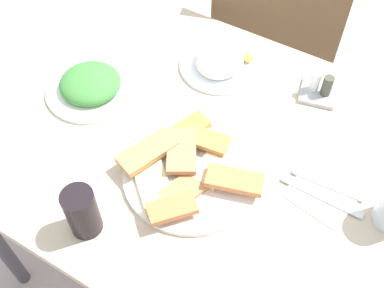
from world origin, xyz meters
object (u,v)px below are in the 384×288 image
at_px(dining_chair, 272,48).
at_px(fork, 321,197).
at_px(dining_table, 192,159).
at_px(condiment_caddy, 319,89).
at_px(paper_napkin, 324,192).
at_px(pide_platter, 189,170).
at_px(salad_plate_greens, 91,84).
at_px(salad_plate_rice, 220,61).
at_px(spoon, 327,185).
at_px(soda_can, 82,212).

bearing_deg(dining_chair, fork, -59.44).
xyz_separation_m(dining_table, condiment_caddy, (0.21, 0.29, 0.11)).
bearing_deg(dining_chair, paper_napkin, -58.72).
distance_m(dining_chair, pide_platter, 0.79).
distance_m(salad_plate_greens, condiment_caddy, 0.58).
height_order(salad_plate_rice, fork, salad_plate_rice).
bearing_deg(paper_napkin, dining_table, -177.16).
bearing_deg(dining_table, spoon, 5.98).
bearing_deg(salad_plate_greens, paper_napkin, 1.17).
xyz_separation_m(salad_plate_rice, fork, (0.39, -0.25, -0.02)).
height_order(dining_table, soda_can, soda_can).
relative_size(dining_table, pide_platter, 3.45).
relative_size(pide_platter, salad_plate_rice, 1.50).
distance_m(paper_napkin, fork, 0.02).
height_order(soda_can, fork, soda_can).
bearing_deg(spoon, pide_platter, -158.58).
bearing_deg(dining_chair, condiment_caddy, -53.99).
distance_m(salad_plate_rice, soda_can, 0.56).
bearing_deg(paper_napkin, salad_plate_greens, -178.83).
distance_m(dining_chair, spoon, 0.76).
height_order(fork, spoon, same).
distance_m(dining_table, dining_chair, 0.66).
xyz_separation_m(dining_chair, salad_plate_greens, (-0.25, -0.64, 0.25)).
height_order(dining_table, dining_chair, dining_chair).
xyz_separation_m(pide_platter, fork, (0.28, 0.09, -0.01)).
relative_size(soda_can, paper_napkin, 0.90).
height_order(salad_plate_greens, paper_napkin, salad_plate_greens).
distance_m(dining_chair, fork, 0.79).
height_order(dining_table, paper_napkin, paper_napkin).
height_order(paper_napkin, fork, fork).
xyz_separation_m(paper_napkin, spoon, (0.00, 0.02, 0.00)).
xyz_separation_m(salad_plate_greens, paper_napkin, (0.63, 0.01, -0.02)).
height_order(dining_chair, paper_napkin, dining_chair).
bearing_deg(salad_plate_greens, dining_chair, 68.96).
distance_m(salad_plate_greens, soda_can, 0.40).
xyz_separation_m(soda_can, paper_napkin, (0.39, 0.33, -0.06)).
bearing_deg(salad_plate_greens, salad_plate_rice, 44.89).
relative_size(dining_table, salad_plate_greens, 4.75).
height_order(dining_table, pide_platter, pide_platter).
distance_m(pide_platter, salad_plate_rice, 0.36).
relative_size(soda_can, condiment_caddy, 1.13).
xyz_separation_m(salad_plate_greens, spoon, (0.63, 0.03, -0.01)).
bearing_deg(condiment_caddy, soda_can, -114.55).
bearing_deg(fork, spoon, 90.90).
relative_size(dining_table, spoon, 6.85).
bearing_deg(fork, dining_chair, 121.47).
bearing_deg(salad_plate_rice, fork, -32.67).
bearing_deg(paper_napkin, salad_plate_rice, 149.26).
xyz_separation_m(salad_plate_rice, paper_napkin, (0.39, -0.23, -0.02)).
relative_size(salad_plate_rice, fork, 1.15).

